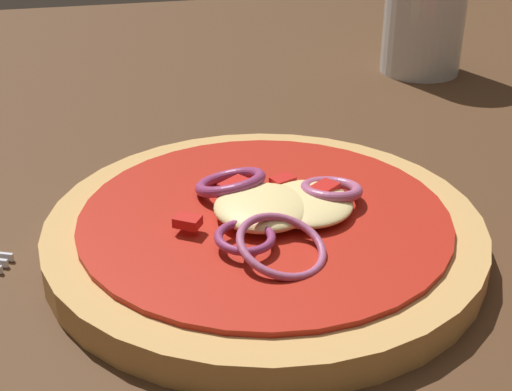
% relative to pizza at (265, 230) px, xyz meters
% --- Properties ---
extents(dining_table, '(1.36, 1.02, 0.03)m').
position_rel_pizza_xyz_m(dining_table, '(0.05, 0.04, -0.03)').
color(dining_table, '#4C301C').
rests_on(dining_table, ground).
extents(pizza, '(0.22, 0.22, 0.03)m').
position_rel_pizza_xyz_m(pizza, '(0.00, 0.00, 0.00)').
color(pizza, tan).
rests_on(pizza, dining_table).
extents(beer_glass, '(0.07, 0.07, 0.11)m').
position_rel_pizza_xyz_m(beer_glass, '(0.19, 0.25, 0.04)').
color(beer_glass, silver).
rests_on(beer_glass, dining_table).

